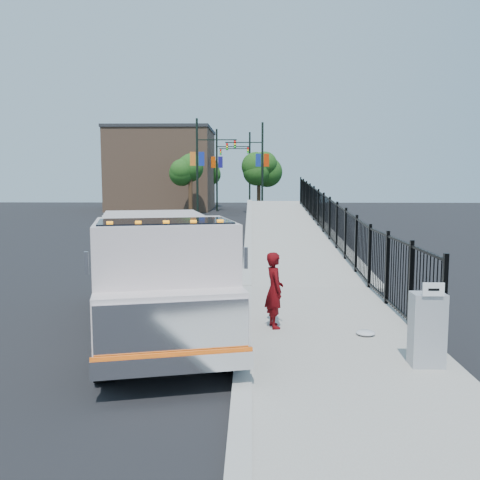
{
  "coord_description": "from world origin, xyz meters",
  "views": [
    {
      "loc": [
        0.14,
        -11.32,
        3.28
      ],
      "look_at": [
        -0.15,
        2.0,
        1.73
      ],
      "focal_mm": 40.0,
      "sensor_mm": 36.0,
      "label": 1
    }
  ],
  "objects": [
    {
      "name": "debris",
      "position": [
        2.45,
        -0.76,
        0.17
      ],
      "size": [
        0.39,
        0.39,
        0.1
      ],
      "primitive_type": "ellipsoid",
      "color": "silver",
      "rests_on": "sidewalk"
    },
    {
      "name": "iron_fence",
      "position": [
        3.55,
        12.0,
        0.9
      ],
      "size": [
        0.1,
        28.0,
        1.8
      ],
      "primitive_type": "cube",
      "color": "black",
      "rests_on": "ground"
    },
    {
      "name": "utility_cabinet",
      "position": [
        3.1,
        -2.51,
        0.75
      ],
      "size": [
        0.55,
        0.4,
        1.25
      ],
      "primitive_type": "cube",
      "color": "gray",
      "rests_on": "sidewalk"
    },
    {
      "name": "ground",
      "position": [
        0.0,
        0.0,
        0.0
      ],
      "size": [
        120.0,
        120.0,
        0.0
      ],
      "primitive_type": "plane",
      "color": "black",
      "rests_on": "ground"
    },
    {
      "name": "arrow_sign",
      "position": [
        3.1,
        -2.73,
        1.48
      ],
      "size": [
        0.35,
        0.04,
        0.22
      ],
      "primitive_type": "cube",
      "color": "white",
      "rests_on": "utility_cabinet"
    },
    {
      "name": "curb",
      "position": [
        0.0,
        -2.0,
        0.08
      ],
      "size": [
        0.3,
        12.0,
        0.16
      ],
      "primitive_type": "cube",
      "color": "#ADAAA3",
      "rests_on": "ground"
    },
    {
      "name": "tree_1",
      "position": [
        0.81,
        38.62,
        3.95
      ],
      "size": [
        2.61,
        2.61,
        5.31
      ],
      "color": "#382314",
      "rests_on": "ground"
    },
    {
      "name": "light_pole_1",
      "position": [
        0.76,
        35.16,
        4.36
      ],
      "size": [
        3.78,
        0.22,
        8.0
      ],
      "color": "black",
      "rests_on": "ground"
    },
    {
      "name": "ramp",
      "position": [
        2.12,
        16.0,
        0.0
      ],
      "size": [
        3.95,
        24.06,
        3.19
      ],
      "primitive_type": "cube",
      "rotation": [
        0.06,
        0.0,
        0.0
      ],
      "color": "#9E998E",
      "rests_on": "ground"
    },
    {
      "name": "worker",
      "position": [
        0.62,
        -0.22,
        0.93
      ],
      "size": [
        0.51,
        0.66,
        1.61
      ],
      "primitive_type": "imported",
      "rotation": [
        0.0,
        0.0,
        1.8
      ],
      "color": "#520609",
      "rests_on": "sidewalk"
    },
    {
      "name": "building",
      "position": [
        -9.0,
        44.0,
        4.0
      ],
      "size": [
        10.0,
        10.0,
        8.0
      ],
      "primitive_type": "cube",
      "color": "#8C664C",
      "rests_on": "ground"
    },
    {
      "name": "tree_2",
      "position": [
        -4.84,
        48.97,
        3.96
      ],
      "size": [
        2.81,
        2.81,
        5.4
      ],
      "color": "#382314",
      "rests_on": "ground"
    },
    {
      "name": "light_pole_3",
      "position": [
        -0.36,
        44.98,
        4.36
      ],
      "size": [
        3.78,
        0.22,
        8.0
      ],
      "color": "black",
      "rests_on": "ground"
    },
    {
      "name": "tree_0",
      "position": [
        -5.24,
        35.71,
        3.94
      ],
      "size": [
        2.47,
        2.47,
        5.23
      ],
      "color": "#382314",
      "rests_on": "ground"
    },
    {
      "name": "sidewalk",
      "position": [
        1.93,
        -2.0,
        0.06
      ],
      "size": [
        3.55,
        12.0,
        0.12
      ],
      "primitive_type": "cube",
      "color": "#9E998E",
      "rests_on": "ground"
    },
    {
      "name": "truck",
      "position": [
        -1.83,
        -0.21,
        1.46
      ],
      "size": [
        4.05,
        7.91,
        2.59
      ],
      "rotation": [
        0.0,
        0.0,
        0.23
      ],
      "color": "black",
      "rests_on": "ground"
    },
    {
      "name": "light_pole_0",
      "position": [
        -3.93,
        31.93,
        4.36
      ],
      "size": [
        3.77,
        0.22,
        8.0
      ],
      "color": "black",
      "rests_on": "ground"
    },
    {
      "name": "light_pole_2",
      "position": [
        -2.96,
        41.38,
        4.36
      ],
      "size": [
        3.78,
        0.22,
        8.0
      ],
      "color": "black",
      "rests_on": "ground"
    }
  ]
}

